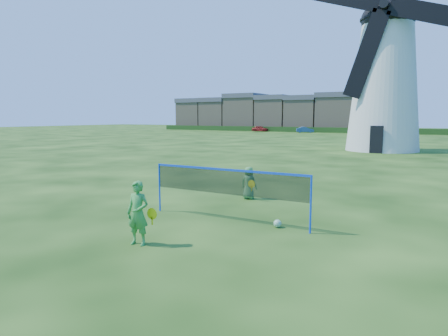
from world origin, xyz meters
TOP-DOWN VIEW (x-y plane):
  - ground at (0.00, 0.00)m, footprint 220.00×220.00m
  - windmill at (0.75, 28.12)m, footprint 15.13×6.26m
  - badminton_net at (0.54, 0.08)m, footprint 5.05×0.05m
  - player_girl at (-0.24, -2.85)m, footprint 0.73×0.46m
  - player_boy at (-0.29, 3.21)m, footprint 0.66×0.43m
  - play_ball at (2.09, 0.18)m, footprint 0.22×0.22m
  - terraced_houses at (-26.94, 72.00)m, footprint 49.97×8.40m
  - hedge at (-22.00, 66.00)m, footprint 62.00×0.80m
  - car_left at (-27.95, 64.60)m, footprint 3.49×1.61m
  - car_right at (-18.07, 63.53)m, footprint 3.55×2.37m

SIDE VIEW (x-z plane):
  - ground at x=0.00m, z-range 0.00..0.00m
  - play_ball at x=2.09m, z-range 0.00..0.22m
  - hedge at x=-22.00m, z-range 0.00..1.00m
  - car_right at x=-18.07m, z-range 0.00..1.11m
  - car_left at x=-27.95m, z-range 0.00..1.16m
  - player_boy at x=-0.29m, z-range 0.00..1.21m
  - player_girl at x=-0.24m, z-range 0.00..1.54m
  - badminton_net at x=0.54m, z-range 0.36..1.91m
  - terraced_houses at x=-26.94m, z-range -0.20..7.96m
  - windmill at x=0.75m, z-range -3.24..16.41m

